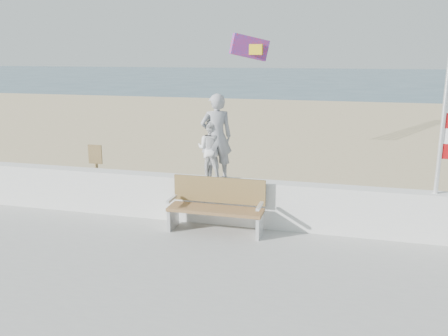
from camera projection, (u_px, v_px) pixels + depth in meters
The scene contains 8 objects.
ground at pixel (184, 273), 7.70m from camera, with size 220.00×220.00×0.00m, color #2E4D5D.
sand at pixel (272, 157), 16.15m from camera, with size 90.00×40.00×0.08m, color tan.
seawall at pixel (217, 200), 9.43m from camera, with size 30.00×0.35×0.90m, color silver.
adult at pixel (216, 137), 9.13m from camera, with size 0.61×0.40×1.66m, color gray.
child at pixel (211, 149), 9.21m from camera, with size 0.57×0.44×1.16m, color silver.
bench at pixel (217, 205), 8.96m from camera, with size 1.80×0.57×1.00m.
parafoil_kite at pixel (250, 48), 10.90m from camera, with size 0.93×0.61×0.63m.
sign at pixel (97, 171), 10.44m from camera, with size 0.32×0.07×1.46m.
Camera 1 is at (2.43, -6.68, 3.48)m, focal length 38.00 mm.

